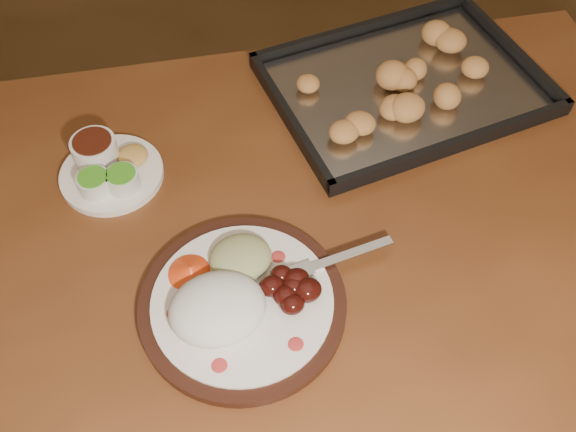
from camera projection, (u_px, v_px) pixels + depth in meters
name	position (u px, v px, depth m)	size (l,w,h in m)	color
ground	(239.00, 325.00, 1.75)	(4.00, 4.00, 0.00)	brown
dining_table	(253.00, 270.00, 1.09)	(1.58, 1.04, 0.75)	brown
dinner_plate	(238.00, 299.00, 0.92)	(0.39, 0.30, 0.07)	black
condiment_saucer	(107.00, 168.00, 1.07)	(0.17, 0.17, 0.06)	white
baking_tray	(405.00, 83.00, 1.20)	(0.53, 0.42, 0.05)	black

